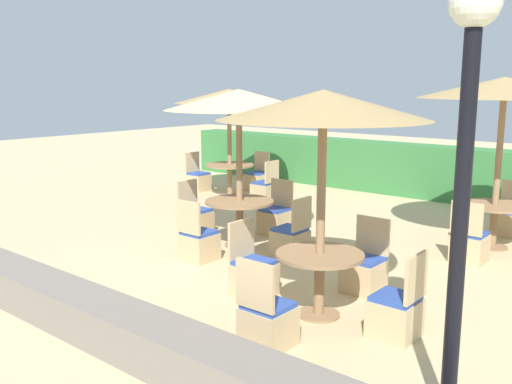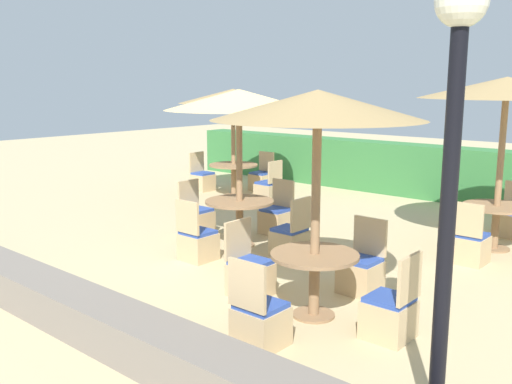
{
  "view_description": "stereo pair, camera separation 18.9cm",
  "coord_description": "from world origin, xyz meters",
  "px_view_note": "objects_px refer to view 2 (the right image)",
  "views": [
    {
      "loc": [
        5.65,
        -6.23,
        2.6
      ],
      "look_at": [
        0.0,
        0.6,
        0.9
      ],
      "focal_mm": 40.0,
      "sensor_mm": 36.0,
      "label": 1
    },
    {
      "loc": [
        5.79,
        -6.1,
        2.6
      ],
      "look_at": [
        0.0,
        0.6,
        0.9
      ],
      "focal_mm": 40.0,
      "sensor_mm": 36.0,
      "label": 2
    }
  ],
  "objects_px": {
    "round_table_back_right": "(496,215)",
    "patio_chair_center_west": "(196,219)",
    "patio_chair_back_left_west": "(202,180)",
    "patio_chair_front_right_north": "(361,272)",
    "patio_chair_center_north": "(276,218)",
    "patio_chair_front_right_west": "(249,275)",
    "parasol_center": "(239,101)",
    "parasol_front_right": "(318,106)",
    "patio_chair_center_south": "(197,243)",
    "patio_chair_back_right_south": "(470,246)",
    "lamp_post": "(454,119)",
    "parasol_back_right": "(507,88)",
    "parasol_back_left": "(233,97)",
    "round_table_front_right": "(314,268)",
    "patio_chair_back_left_north": "(261,180)",
    "patio_chair_front_right_south": "(260,321)",
    "patio_chair_back_left_east": "(268,190)",
    "round_table_center": "(240,210)",
    "round_table_back_left": "(234,171)",
    "patio_chair_center_east": "(290,240)",
    "patio_chair_front_right_east": "(390,314)"
  },
  "relations": [
    {
      "from": "patio_chair_center_west",
      "to": "patio_chair_front_right_west",
      "type": "height_order",
      "value": "same"
    },
    {
      "from": "patio_chair_center_south",
      "to": "patio_chair_center_north",
      "type": "distance_m",
      "value": 1.98
    },
    {
      "from": "patio_chair_front_right_west",
      "to": "round_table_center",
      "type": "bearing_deg",
      "value": -134.38
    },
    {
      "from": "parasol_center",
      "to": "patio_chair_front_right_west",
      "type": "height_order",
      "value": "parasol_center"
    },
    {
      "from": "patio_chair_front_right_west",
      "to": "patio_chair_center_north",
      "type": "bearing_deg",
      "value": -147.54
    },
    {
      "from": "round_table_back_right",
      "to": "parasol_center",
      "type": "relative_size",
      "value": 0.42
    },
    {
      "from": "patio_chair_back_left_west",
      "to": "patio_chair_back_left_east",
      "type": "relative_size",
      "value": 1.0
    },
    {
      "from": "parasol_back_left",
      "to": "patio_chair_back_left_west",
      "type": "relative_size",
      "value": 2.67
    },
    {
      "from": "patio_chair_center_north",
      "to": "patio_chair_front_right_west",
      "type": "bearing_deg",
      "value": 122.46
    },
    {
      "from": "parasol_back_right",
      "to": "parasol_back_left",
      "type": "relative_size",
      "value": 1.08
    },
    {
      "from": "patio_chair_back_right_south",
      "to": "patio_chair_back_left_east",
      "type": "bearing_deg",
      "value": 163.85
    },
    {
      "from": "patio_chair_back_left_west",
      "to": "patio_chair_front_right_north",
      "type": "xyz_separation_m",
      "value": [
        6.52,
        -3.51,
        0.0
      ]
    },
    {
      "from": "parasol_back_left",
      "to": "parasol_back_right",
      "type": "bearing_deg",
      "value": -4.38
    },
    {
      "from": "lamp_post",
      "to": "patio_chair_back_right_south",
      "type": "xyz_separation_m",
      "value": [
        -1.32,
        4.2,
        -2.09
      ]
    },
    {
      "from": "patio_chair_center_south",
      "to": "patio_chair_back_left_north",
      "type": "relative_size",
      "value": 1.0
    },
    {
      "from": "patio_chair_front_right_east",
      "to": "lamp_post",
      "type": "bearing_deg",
      "value": -139.36
    },
    {
      "from": "parasol_center",
      "to": "patio_chair_back_left_north",
      "type": "distance_m",
      "value": 5.31
    },
    {
      "from": "patio_chair_center_south",
      "to": "parasol_back_left",
      "type": "xyz_separation_m",
      "value": [
        -2.93,
        3.92,
        2.03
      ]
    },
    {
      "from": "lamp_post",
      "to": "patio_chair_center_north",
      "type": "xyz_separation_m",
      "value": [
        -4.53,
        3.68,
        -2.09
      ]
    },
    {
      "from": "round_table_back_left",
      "to": "patio_chair_back_left_east",
      "type": "xyz_separation_m",
      "value": [
        1.02,
        0.03,
        -0.34
      ]
    },
    {
      "from": "parasol_back_right",
      "to": "patio_chair_front_right_south",
      "type": "relative_size",
      "value": 2.89
    },
    {
      "from": "patio_chair_back_left_west",
      "to": "patio_chair_front_right_south",
      "type": "relative_size",
      "value": 1.0
    },
    {
      "from": "patio_chair_back_left_east",
      "to": "patio_chair_back_left_west",
      "type": "bearing_deg",
      "value": 90.36
    },
    {
      "from": "round_table_back_right",
      "to": "parasol_back_left",
      "type": "bearing_deg",
      "value": 175.62
    },
    {
      "from": "patio_chair_front_right_north",
      "to": "patio_chair_center_south",
      "type": "bearing_deg",
      "value": 9.67
    },
    {
      "from": "round_table_back_left",
      "to": "patio_chair_center_west",
      "type": "bearing_deg",
      "value": -57.97
    },
    {
      "from": "parasol_front_right",
      "to": "round_table_center",
      "type": "bearing_deg",
      "value": 148.68
    },
    {
      "from": "patio_chair_center_south",
      "to": "patio_chair_back_right_south",
      "type": "bearing_deg",
      "value": 38.64
    },
    {
      "from": "parasol_center",
      "to": "parasol_front_right",
      "type": "relative_size",
      "value": 0.99
    },
    {
      "from": "patio_chair_back_left_north",
      "to": "parasol_front_right",
      "type": "bearing_deg",
      "value": 134.67
    },
    {
      "from": "round_table_back_right",
      "to": "patio_chair_center_west",
      "type": "distance_m",
      "value": 4.93
    },
    {
      "from": "patio_chair_center_east",
      "to": "patio_chair_back_left_east",
      "type": "bearing_deg",
      "value": 44.26
    },
    {
      "from": "parasol_front_right",
      "to": "patio_chair_front_right_north",
      "type": "distance_m",
      "value": 2.33
    },
    {
      "from": "round_table_front_right",
      "to": "patio_chair_front_right_south",
      "type": "height_order",
      "value": "patio_chair_front_right_south"
    },
    {
      "from": "patio_chair_center_north",
      "to": "patio_chair_front_right_west",
      "type": "distance_m",
      "value": 3.01
    },
    {
      "from": "patio_chair_back_left_north",
      "to": "patio_chair_front_right_north",
      "type": "height_order",
      "value": "same"
    },
    {
      "from": "round_table_back_right",
      "to": "patio_chair_center_west",
      "type": "bearing_deg",
      "value": -150.48
    },
    {
      "from": "round_table_center",
      "to": "round_table_back_left",
      "type": "distance_m",
      "value": 4.12
    },
    {
      "from": "lamp_post",
      "to": "parasol_back_right",
      "type": "height_order",
      "value": "lamp_post"
    },
    {
      "from": "parasol_center",
      "to": "parasol_front_right",
      "type": "height_order",
      "value": "parasol_front_right"
    },
    {
      "from": "patio_chair_center_north",
      "to": "patio_chair_front_right_south",
      "type": "xyz_separation_m",
      "value": [
        2.62,
        -3.53,
        0.0
      ]
    },
    {
      "from": "parasol_center",
      "to": "round_table_front_right",
      "type": "bearing_deg",
      "value": -31.32
    },
    {
      "from": "parasol_back_right",
      "to": "round_table_back_right",
      "type": "bearing_deg",
      "value": 0.0
    },
    {
      "from": "round_table_back_right",
      "to": "patio_chair_front_right_north",
      "type": "xyz_separation_m",
      "value": [
        -0.63,
        -3.03,
        -0.3
      ]
    },
    {
      "from": "round_table_back_left",
      "to": "round_table_front_right",
      "type": "distance_m",
      "value": 7.06
    },
    {
      "from": "parasol_back_right",
      "to": "patio_chair_back_left_north",
      "type": "height_order",
      "value": "parasol_back_right"
    },
    {
      "from": "patio_chair_front_right_west",
      "to": "patio_chair_front_right_north",
      "type": "distance_m",
      "value": 1.41
    },
    {
      "from": "patio_chair_front_right_west",
      "to": "lamp_post",
      "type": "bearing_deg",
      "value": 68.62
    },
    {
      "from": "patio_chair_center_south",
      "to": "parasol_back_right",
      "type": "bearing_deg",
      "value": 47.58
    },
    {
      "from": "round_table_center",
      "to": "patio_chair_back_left_west",
      "type": "xyz_separation_m",
      "value": [
        -3.95,
        2.96,
        -0.33
      ]
    }
  ]
}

